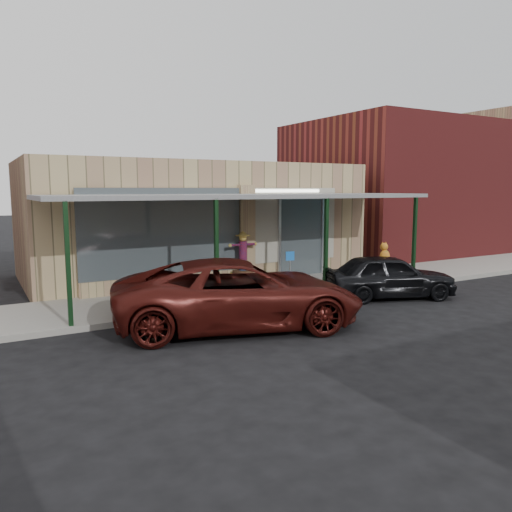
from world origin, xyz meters
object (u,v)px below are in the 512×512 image
car_maroon (239,293)px  barrel_scarecrow (243,266)px  handicap_sign (290,267)px  parked_sedan (388,276)px  barrel_pumpkin (231,286)px

car_maroon → barrel_scarecrow: bearing=-12.7°
car_maroon → handicap_sign: bearing=-38.3°
barrel_scarecrow → parked_sedan: barrel_scarecrow is taller
barrel_scarecrow → handicap_sign: (0.38, -2.23, 0.24)m
barrel_pumpkin → handicap_sign: size_ratio=0.57×
handicap_sign → parked_sedan: parked_sedan is taller
handicap_sign → car_maroon: bearing=-134.0°
barrel_pumpkin → parked_sedan: 4.74m
parked_sedan → car_maroon: 5.43m
handicap_sign → barrel_pumpkin: bearing=155.1°
barrel_pumpkin → parked_sedan: (4.12, -2.33, 0.29)m
handicap_sign → barrel_scarecrow: bearing=110.7°
barrel_pumpkin → handicap_sign: 1.86m
parked_sedan → car_maroon: size_ratio=0.72×
car_maroon → barrel_pumpkin: bearing=-6.8°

